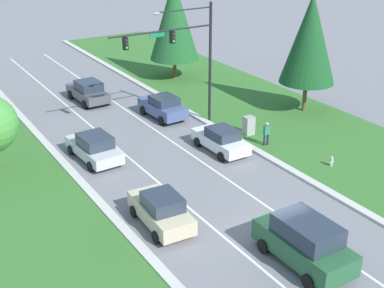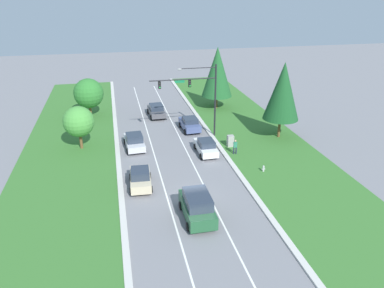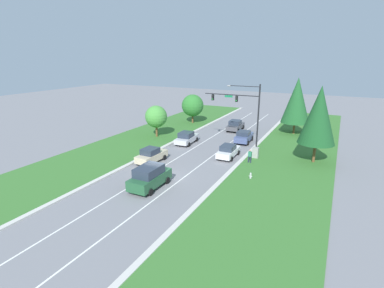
{
  "view_description": "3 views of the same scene",
  "coord_description": "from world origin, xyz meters",
  "px_view_note": "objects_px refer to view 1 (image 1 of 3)",
  "views": [
    {
      "loc": [
        -14.53,
        -16.28,
        14.5
      ],
      "look_at": [
        0.52,
        7.98,
        1.86
      ],
      "focal_mm": 50.0,
      "sensor_mm": 36.0,
      "label": 1
    },
    {
      "loc": [
        -5.63,
        -26.26,
        16.79
      ],
      "look_at": [
        1.72,
        7.45,
        2.18
      ],
      "focal_mm": 35.0,
      "sensor_mm": 36.0,
      "label": 2
    },
    {
      "loc": [
        15.42,
        -24.02,
        12.23
      ],
      "look_at": [
        0.51,
        5.96,
        2.26
      ],
      "focal_mm": 28.0,
      "sensor_mm": 36.0,
      "label": 3
    }
  ],
  "objects_px": {
    "graphite_sedan": "(88,91)",
    "conifer_near_right_tree": "(310,39)",
    "silver_sedan": "(94,147)",
    "conifer_far_right_tree": "(174,19)",
    "white_sedan": "(221,140)",
    "champagne_sedan": "(161,210)",
    "slate_blue_sedan": "(163,107)",
    "pedestrian": "(266,133)",
    "fire_hydrant": "(331,162)",
    "forest_suv": "(305,242)",
    "traffic_signal_mast": "(185,49)",
    "utility_cabinet": "(249,126)"
  },
  "relations": [
    {
      "from": "slate_blue_sedan",
      "to": "silver_sedan",
      "type": "distance_m",
      "value": 8.33
    },
    {
      "from": "traffic_signal_mast",
      "to": "fire_hydrant",
      "type": "distance_m",
      "value": 12.33
    },
    {
      "from": "silver_sedan",
      "to": "conifer_far_right_tree",
      "type": "bearing_deg",
      "value": 40.54
    },
    {
      "from": "silver_sedan",
      "to": "conifer_far_right_tree",
      "type": "relative_size",
      "value": 0.53
    },
    {
      "from": "white_sedan",
      "to": "silver_sedan",
      "type": "distance_m",
      "value": 8.06
    },
    {
      "from": "slate_blue_sedan",
      "to": "champagne_sedan",
      "type": "bearing_deg",
      "value": -122.13
    },
    {
      "from": "silver_sedan",
      "to": "conifer_near_right_tree",
      "type": "relative_size",
      "value": 0.53
    },
    {
      "from": "traffic_signal_mast",
      "to": "silver_sedan",
      "type": "height_order",
      "value": "traffic_signal_mast"
    },
    {
      "from": "silver_sedan",
      "to": "pedestrian",
      "type": "xyz_separation_m",
      "value": [
        10.44,
        -4.04,
        0.1
      ]
    },
    {
      "from": "forest_suv",
      "to": "utility_cabinet",
      "type": "bearing_deg",
      "value": 62.26
    },
    {
      "from": "graphite_sedan",
      "to": "conifer_near_right_tree",
      "type": "height_order",
      "value": "conifer_near_right_tree"
    },
    {
      "from": "fire_hydrant",
      "to": "utility_cabinet",
      "type": "bearing_deg",
      "value": 100.86
    },
    {
      "from": "silver_sedan",
      "to": "utility_cabinet",
      "type": "distance_m",
      "value": 10.76
    },
    {
      "from": "conifer_near_right_tree",
      "to": "conifer_far_right_tree",
      "type": "bearing_deg",
      "value": 107.97
    },
    {
      "from": "graphite_sedan",
      "to": "champagne_sedan",
      "type": "distance_m",
      "value": 19.8
    },
    {
      "from": "graphite_sedan",
      "to": "conifer_near_right_tree",
      "type": "xyz_separation_m",
      "value": [
        13.35,
        -10.93,
        4.81
      ]
    },
    {
      "from": "graphite_sedan",
      "to": "champagne_sedan",
      "type": "bearing_deg",
      "value": -103.44
    },
    {
      "from": "traffic_signal_mast",
      "to": "white_sedan",
      "type": "height_order",
      "value": "traffic_signal_mast"
    },
    {
      "from": "forest_suv",
      "to": "fire_hydrant",
      "type": "bearing_deg",
      "value": 37.99
    },
    {
      "from": "white_sedan",
      "to": "conifer_far_right_tree",
      "type": "height_order",
      "value": "conifer_far_right_tree"
    },
    {
      "from": "traffic_signal_mast",
      "to": "graphite_sedan",
      "type": "height_order",
      "value": "traffic_signal_mast"
    },
    {
      "from": "traffic_signal_mast",
      "to": "champagne_sedan",
      "type": "height_order",
      "value": "traffic_signal_mast"
    },
    {
      "from": "white_sedan",
      "to": "slate_blue_sedan",
      "type": "relative_size",
      "value": 1.01
    },
    {
      "from": "pedestrian",
      "to": "conifer_far_right_tree",
      "type": "distance_m",
      "value": 17.23
    },
    {
      "from": "graphite_sedan",
      "to": "forest_suv",
      "type": "height_order",
      "value": "forest_suv"
    },
    {
      "from": "slate_blue_sedan",
      "to": "utility_cabinet",
      "type": "height_order",
      "value": "slate_blue_sedan"
    },
    {
      "from": "graphite_sedan",
      "to": "champagne_sedan",
      "type": "xyz_separation_m",
      "value": [
        -3.91,
        -19.41,
        -0.01
      ]
    },
    {
      "from": "white_sedan",
      "to": "conifer_far_right_tree",
      "type": "relative_size",
      "value": 0.49
    },
    {
      "from": "graphite_sedan",
      "to": "champagne_sedan",
      "type": "height_order",
      "value": "champagne_sedan"
    },
    {
      "from": "traffic_signal_mast",
      "to": "conifer_near_right_tree",
      "type": "height_order",
      "value": "conifer_near_right_tree"
    },
    {
      "from": "silver_sedan",
      "to": "fire_hydrant",
      "type": "distance_m",
      "value": 14.64
    },
    {
      "from": "white_sedan",
      "to": "fire_hydrant",
      "type": "height_order",
      "value": "white_sedan"
    },
    {
      "from": "champagne_sedan",
      "to": "conifer_near_right_tree",
      "type": "bearing_deg",
      "value": 29.13
    },
    {
      "from": "graphite_sedan",
      "to": "traffic_signal_mast",
      "type": "bearing_deg",
      "value": -68.63
    },
    {
      "from": "conifer_near_right_tree",
      "to": "fire_hydrant",
      "type": "bearing_deg",
      "value": -122.87
    },
    {
      "from": "white_sedan",
      "to": "conifer_near_right_tree",
      "type": "relative_size",
      "value": 0.49
    },
    {
      "from": "forest_suv",
      "to": "silver_sedan",
      "type": "height_order",
      "value": "forest_suv"
    },
    {
      "from": "forest_suv",
      "to": "utility_cabinet",
      "type": "xyz_separation_m",
      "value": [
        6.82,
        12.93,
        -0.41
      ]
    },
    {
      "from": "conifer_far_right_tree",
      "to": "fire_hydrant",
      "type": "bearing_deg",
      "value": -93.12
    },
    {
      "from": "white_sedan",
      "to": "champagne_sedan",
      "type": "relative_size",
      "value": 1.01
    },
    {
      "from": "white_sedan",
      "to": "champagne_sedan",
      "type": "height_order",
      "value": "champagne_sedan"
    },
    {
      "from": "utility_cabinet",
      "to": "traffic_signal_mast",
      "type": "bearing_deg",
      "value": 129.03
    },
    {
      "from": "traffic_signal_mast",
      "to": "conifer_near_right_tree",
      "type": "xyz_separation_m",
      "value": [
        9.51,
        -2.07,
        -0.05
      ]
    },
    {
      "from": "slate_blue_sedan",
      "to": "pedestrian",
      "type": "relative_size",
      "value": 2.59
    },
    {
      "from": "conifer_far_right_tree",
      "to": "pedestrian",
      "type": "bearing_deg",
      "value": -98.82
    },
    {
      "from": "pedestrian",
      "to": "conifer_near_right_tree",
      "type": "xyz_separation_m",
      "value": [
        6.7,
        3.64,
        4.76
      ]
    },
    {
      "from": "slate_blue_sedan",
      "to": "fire_hydrant",
      "type": "xyz_separation_m",
      "value": [
        4.65,
        -12.77,
        -0.53
      ]
    },
    {
      "from": "graphite_sedan",
      "to": "silver_sedan",
      "type": "bearing_deg",
      "value": -111.84
    },
    {
      "from": "forest_suv",
      "to": "conifer_far_right_tree",
      "type": "relative_size",
      "value": 0.53
    },
    {
      "from": "graphite_sedan",
      "to": "slate_blue_sedan",
      "type": "xyz_separation_m",
      "value": [
        3.41,
        -6.35,
        -0.01
      ]
    }
  ]
}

